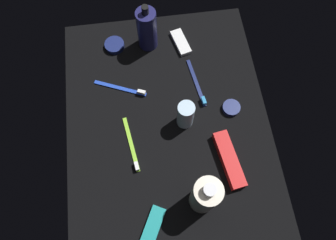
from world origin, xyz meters
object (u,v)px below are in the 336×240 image
object	(u,v)px
lotion_bottle	(147,29)
bodywash_bottle	(205,196)
toothbrush_lime	(132,147)
deodorant_stick	(185,115)
toothbrush_navy	(197,85)
snack_bar_teal	(153,225)
cream_tin_right	(115,45)
toothpaste_box_red	(229,160)
toothbrush_blue	(123,89)
snack_bar_white	(181,42)
cream_tin_left	(231,108)

from	to	relation	value
lotion_bottle	bodywash_bottle	size ratio (longest dim) A/B	0.94
lotion_bottle	toothbrush_lime	bearing A→B (deg)	-13.83
lotion_bottle	deodorant_stick	distance (cm)	31.95
bodywash_bottle	toothbrush_navy	bearing A→B (deg)	172.41
snack_bar_teal	toothbrush_navy	bearing A→B (deg)	-177.51
toothbrush_navy	cream_tin_right	distance (cm)	32.37
deodorant_stick	cream_tin_right	distance (cm)	37.25
toothbrush_lime	toothpaste_box_red	distance (cm)	29.62
toothbrush_lime	toothpaste_box_red	world-z (taller)	toothpaste_box_red
toothbrush_lime	cream_tin_right	size ratio (longest dim) A/B	2.65
bodywash_bottle	toothbrush_navy	distance (cm)	38.15
toothbrush_navy	toothpaste_box_red	xyz separation A→B (cm)	(26.57, 5.01, 0.99)
toothbrush_navy	cream_tin_right	bearing A→B (deg)	-126.23
bodywash_bottle	snack_bar_teal	distance (cm)	17.56
toothbrush_lime	toothpaste_box_red	bearing A→B (deg)	74.12
toothpaste_box_red	cream_tin_right	distance (cm)	55.29
toothbrush_blue	bodywash_bottle	bearing A→B (deg)	26.71
bodywash_bottle	toothbrush_blue	xyz separation A→B (cm)	(-38.83, -19.54, -8.32)
bodywash_bottle	snack_bar_white	size ratio (longest dim) A/B	1.89
bodywash_bottle	snack_bar_white	world-z (taller)	bodywash_bottle
toothbrush_lime	snack_bar_teal	bearing A→B (deg)	9.32
snack_bar_teal	cream_tin_right	distance (cm)	61.43
lotion_bottle	snack_bar_teal	size ratio (longest dim) A/B	1.78
deodorant_stick	cream_tin_right	bearing A→B (deg)	-147.22
deodorant_stick	toothpaste_box_red	xyz separation A→B (cm)	(14.61, 11.10, -3.81)
deodorant_stick	toothbrush_blue	world-z (taller)	deodorant_stick
deodorant_stick	bodywash_bottle	bearing A→B (deg)	2.70
cream_tin_left	toothbrush_lime	bearing A→B (deg)	-75.07
cream_tin_right	snack_bar_white	bearing A→B (deg)	85.56
toothpaste_box_red	cream_tin_left	distance (cm)	17.43
bodywash_bottle	toothbrush_lime	world-z (taller)	bodywash_bottle
toothbrush_navy	snack_bar_teal	size ratio (longest dim) A/B	1.73
snack_bar_white	cream_tin_left	bearing A→B (deg)	10.48
lotion_bottle	toothpaste_box_red	world-z (taller)	lotion_bottle
toothbrush_blue	toothbrush_navy	distance (cm)	24.53
toothbrush_lime	toothbrush_navy	size ratio (longest dim) A/B	1.00
toothbrush_navy	toothpaste_box_red	size ratio (longest dim) A/B	1.02
bodywash_bottle	snack_bar_teal	world-z (taller)	bodywash_bottle
snack_bar_teal	toothbrush_blue	bearing A→B (deg)	-146.16
toothbrush_lime	toothbrush_navy	bearing A→B (deg)	128.21
snack_bar_white	bodywash_bottle	bearing A→B (deg)	-16.13
bodywash_bottle	cream_tin_right	xyz separation A→B (cm)	(-56.03, -21.19, -8.06)
lotion_bottle	toothbrush_blue	size ratio (longest dim) A/B	1.09
toothbrush_blue	snack_bar_teal	bearing A→B (deg)	6.31
cream_tin_left	cream_tin_right	distance (cm)	45.74
toothbrush_blue	deodorant_stick	bearing A→B (deg)	52.92
snack_bar_teal	snack_bar_white	size ratio (longest dim) A/B	1.00
toothpaste_box_red	cream_tin_left	bearing A→B (deg)	156.73
deodorant_stick	toothbrush_lime	bearing A→B (deg)	-69.44
toothbrush_blue	toothpaste_box_red	distance (cm)	41.00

